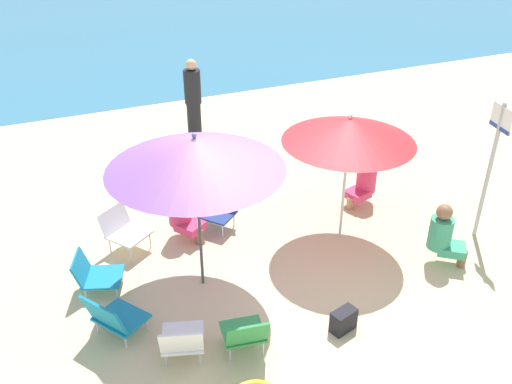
% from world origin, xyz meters
% --- Properties ---
extents(ground_plane, '(40.00, 40.00, 0.00)m').
position_xyz_m(ground_plane, '(0.00, 0.00, 0.00)').
color(ground_plane, beige).
extents(sea_water, '(40.00, 16.00, 0.01)m').
position_xyz_m(sea_water, '(0.00, 14.98, 0.00)').
color(sea_water, teal).
rests_on(sea_water, ground_plane).
extents(umbrella_red, '(1.81, 1.81, 1.96)m').
position_xyz_m(umbrella_red, '(1.26, 0.57, 1.72)').
color(umbrella_red, silver).
rests_on(umbrella_red, ground_plane).
extents(umbrella_purple, '(2.12, 2.12, 2.14)m').
position_xyz_m(umbrella_purple, '(-0.95, 0.34, 1.89)').
color(umbrella_purple, '#4C4C51').
rests_on(umbrella_purple, ground_plane).
extents(beach_chair_a, '(0.54, 0.58, 0.58)m').
position_xyz_m(beach_chair_a, '(-0.90, -1.03, 0.31)').
color(beach_chair_a, '#33934C').
rests_on(beach_chair_a, ground_plane).
extents(beach_chair_b, '(0.73, 0.75, 0.62)m').
position_xyz_m(beach_chair_b, '(-1.72, 1.51, 0.34)').
color(beach_chair_b, white).
rests_on(beach_chair_b, ground_plane).
extents(beach_chair_c, '(0.62, 0.69, 0.58)m').
position_xyz_m(beach_chair_c, '(-1.56, -0.84, 0.29)').
color(beach_chair_c, white).
rests_on(beach_chair_c, ground_plane).
extents(beach_chair_d, '(0.69, 0.64, 0.52)m').
position_xyz_m(beach_chair_d, '(-2.25, 0.75, 0.26)').
color(beach_chair_d, teal).
rests_on(beach_chair_d, ground_plane).
extents(beach_chair_e, '(0.75, 0.75, 0.69)m').
position_xyz_m(beach_chair_e, '(-0.27, 1.56, 0.36)').
color(beach_chair_e, navy).
rests_on(beach_chair_e, ground_plane).
extents(beach_chair_f, '(0.76, 0.76, 0.63)m').
position_xyz_m(beach_chair_f, '(-2.19, -0.20, 0.31)').
color(beach_chair_f, teal).
rests_on(beach_chair_f, ground_plane).
extents(person_a, '(0.53, 0.50, 0.92)m').
position_xyz_m(person_a, '(2.19, -0.53, 0.47)').
color(person_a, '#389970').
rests_on(person_a, ground_plane).
extents(person_b, '(0.55, 0.41, 0.88)m').
position_xyz_m(person_b, '(2.09, 1.26, 0.43)').
color(person_b, '#DB3866').
rests_on(person_b, ground_plane).
extents(person_c, '(0.50, 0.56, 0.97)m').
position_xyz_m(person_c, '(-0.87, 1.46, 0.48)').
color(person_c, '#DB3866').
rests_on(person_c, ground_plane).
extents(person_d, '(0.33, 0.33, 1.63)m').
position_xyz_m(person_d, '(0.37, 4.79, 0.82)').
color(person_d, black).
rests_on(person_d, ground_plane).
extents(warning_sign, '(0.11, 0.43, 2.08)m').
position_xyz_m(warning_sign, '(3.13, -0.19, 1.33)').
color(warning_sign, '#ADADB2').
rests_on(warning_sign, ground_plane).
extents(beach_bag, '(0.34, 0.25, 0.28)m').
position_xyz_m(beach_bag, '(0.30, -1.13, 0.14)').
color(beach_bag, black).
rests_on(beach_bag, ground_plane).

